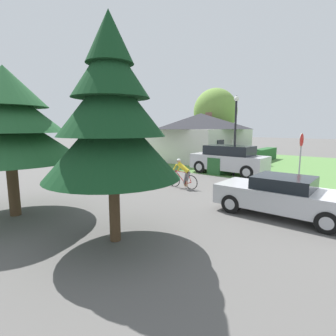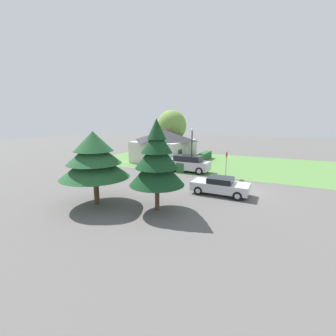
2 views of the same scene
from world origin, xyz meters
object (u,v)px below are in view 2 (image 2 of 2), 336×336
at_px(cyclist, 168,175).
at_px(stop_sign, 226,159).
at_px(conifer_tall_far, 94,158).
at_px(deciduous_tree_right, 172,126).
at_px(sedan_left_lane, 220,186).
at_px(street_lamp, 192,146).
at_px(cottage_house, 165,145).
at_px(conifer_tall_near, 157,160).
at_px(parked_suv_right, 188,164).

relative_size(cyclist, stop_sign, 0.64).
height_order(cyclist, stop_sign, stop_sign).
height_order(conifer_tall_far, deciduous_tree_right, deciduous_tree_right).
height_order(sedan_left_lane, stop_sign, stop_sign).
relative_size(sedan_left_lane, street_lamp, 0.89).
relative_size(cottage_house, conifer_tall_near, 1.63).
distance_m(cottage_house, cyclist, 12.47).
distance_m(sedan_left_lane, cyclist, 5.29).
bearing_deg(deciduous_tree_right, conifer_tall_far, -167.52).
xyz_separation_m(street_lamp, deciduous_tree_right, (12.06, 7.98, 1.80)).
relative_size(stop_sign, street_lamp, 0.55).
xyz_separation_m(conifer_tall_far, deciduous_tree_right, (23.83, 5.27, 1.59)).
bearing_deg(stop_sign, conifer_tall_near, -8.96).
bearing_deg(street_lamp, sedan_left_lane, -142.99).
distance_m(cyclist, conifer_tall_near, 7.09).
height_order(parked_suv_right, conifer_tall_near, conifer_tall_near).
relative_size(stop_sign, deciduous_tree_right, 0.37).
bearing_deg(conifer_tall_near, deciduous_tree_right, 22.65).
bearing_deg(deciduous_tree_right, cottage_house, -164.18).
distance_m(sedan_left_lane, conifer_tall_near, 6.30).
height_order(parked_suv_right, conifer_tall_far, conifer_tall_far).
relative_size(parked_suv_right, stop_sign, 1.79).
relative_size(cottage_house, sedan_left_lane, 2.17).
distance_m(sedan_left_lane, conifer_tall_far, 9.60).
bearing_deg(deciduous_tree_right, stop_sign, -136.40).
relative_size(sedan_left_lane, deciduous_tree_right, 0.59).
relative_size(sedan_left_lane, cyclist, 2.51).
relative_size(cottage_house, stop_sign, 3.48).
xyz_separation_m(cyclist, stop_sign, (4.37, -4.42, 1.22)).
bearing_deg(stop_sign, street_lamp, -92.45).
height_order(parked_suv_right, street_lamp, street_lamp).
bearing_deg(stop_sign, deciduous_tree_right, -133.54).
bearing_deg(cyclist, cottage_house, -64.34).
relative_size(sedan_left_lane, stop_sign, 1.60).
height_order(conifer_tall_near, conifer_tall_far, conifer_tall_near).
relative_size(conifer_tall_near, conifer_tall_far, 1.16).
bearing_deg(sedan_left_lane, cyclist, -13.80).
bearing_deg(cottage_house, parked_suv_right, -135.56).
distance_m(cottage_house, conifer_tall_far, 18.39).
height_order(cottage_house, deciduous_tree_right, deciduous_tree_right).
xyz_separation_m(cyclist, conifer_tall_far, (-7.05, 2.13, 2.52)).
distance_m(conifer_tall_near, deciduous_tree_right, 24.98).
distance_m(cyclist, parked_suv_right, 5.09).
height_order(cottage_house, stop_sign, cottage_house).
height_order(street_lamp, conifer_tall_far, conifer_tall_far).
distance_m(cyclist, stop_sign, 6.33).
xyz_separation_m(stop_sign, conifer_tall_near, (-10.60, 2.22, 1.37)).
height_order(cottage_house, street_lamp, street_lamp).
bearing_deg(stop_sign, cyclist, -42.44).
height_order(parked_suv_right, deciduous_tree_right, deciduous_tree_right).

